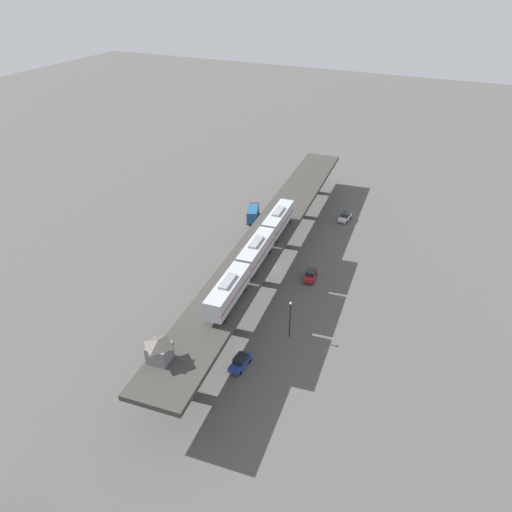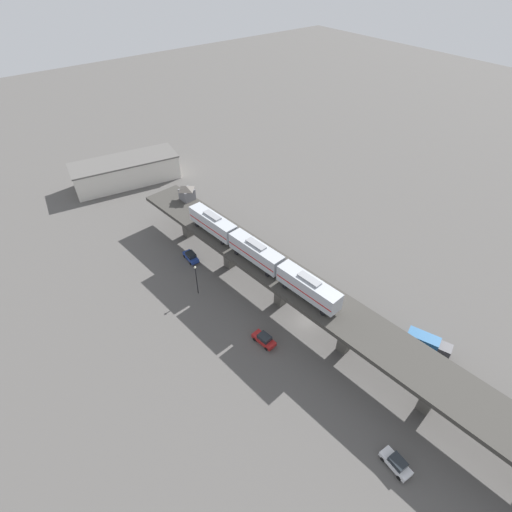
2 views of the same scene
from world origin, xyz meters
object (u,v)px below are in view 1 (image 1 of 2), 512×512
delivery_truck (253,213)px  street_car_blue (240,362)px  subway_train (256,251)px  street_car_red (310,275)px  street_lamp (290,317)px  signal_hut (159,350)px  street_car_white (345,217)px

delivery_truck → street_car_blue: bearing=113.2°
subway_train → street_car_red: size_ratio=8.12×
subway_train → street_lamp: size_ratio=5.37×
subway_train → street_lamp: 13.05m
subway_train → street_car_red: subway_train is taller
signal_hut → street_car_red: signal_hut is taller
street_car_white → street_lamp: (-3.78, 44.49, 3.17)m
delivery_truck → street_car_red: bearing=139.0°
signal_hut → street_car_red: 39.59m
street_car_blue → delivery_truck: (19.43, -45.32, 0.82)m
signal_hut → street_car_blue: bearing=-120.5°
street_car_red → street_lamp: bearing=98.7°
street_car_white → street_lamp: street_lamp is taller
signal_hut → street_lamp: 23.48m
signal_hut → delivery_truck: size_ratio=0.47×
signal_hut → street_car_red: bearing=-101.5°
street_car_blue → street_lamp: size_ratio=0.65×
subway_train → street_lamp: (-9.22, 6.80, -6.25)m
subway_train → street_car_white: bearing=-98.2°
street_car_blue → street_lamp: (-4.11, -9.67, 3.17)m
street_lamp → signal_hut: bearing=62.9°
street_car_white → street_car_blue: size_ratio=1.01×
subway_train → street_car_white: size_ratio=8.25×
street_car_red → delivery_truck: 27.64m
street_car_white → street_car_red: size_ratio=0.98×
subway_train → signal_hut: 27.17m
subway_train → street_car_blue: subway_train is taller
delivery_truck → subway_train: bearing=116.4°
signal_hut → subway_train: bearing=-92.5°
street_car_red → delivery_truck: (20.85, -18.13, 0.82)m
signal_hut → delivery_truck: signal_hut is taller
signal_hut → street_car_white: bearing=-95.8°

